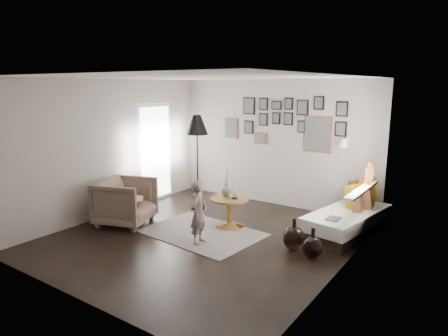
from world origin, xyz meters
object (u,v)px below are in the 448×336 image
Objects in this scene: demijohn_small at (312,247)px; child at (199,213)px; vase at (226,188)px; floor_lamp at (197,128)px; daybed at (349,217)px; demijohn_large at (294,238)px; armchair at (126,202)px; pedestal_table at (229,213)px; magazine_basket at (111,213)px.

child is (-1.70, -0.49, 0.34)m from demijohn_small.
vase is 0.26× the size of floor_lamp.
daybed is at bearing 7.28° from floor_lamp.
demijohn_large is (1.46, -0.32, -0.50)m from vase.
armchair is 1.67m from child.
child is (-1.81, -1.84, 0.23)m from daybed.
demijohn_small is 0.44× the size of child.
pedestal_table is 0.45m from vase.
pedestal_table is 2.05m from daybed.
floor_lamp is at bearing -37.35° from armchair.
vase is (-0.08, 0.02, 0.44)m from pedestal_table.
vase is at bearing 165.96° from pedestal_table.
armchair is at bearing -168.07° from demijohn_large.
daybed is 4.20× the size of demijohn_small.
floor_lamp reaches higher than child.
armchair is (-3.47, -1.86, 0.14)m from daybed.
child is at bearing -124.85° from daybed.
demijohn_small is at bearing -13.60° from vase.
pedestal_table is 0.75× the size of armchair.
floor_lamp is at bearing 154.51° from pedestal_table.
daybed is at bearing -80.73° from armchair.
demijohn_large is 1.52m from child.
floor_lamp is at bearing 161.48° from demijohn_small.
floor_lamp is at bearing -163.03° from daybed.
magazine_basket is at bearing -149.96° from vase.
daybed is at bearing -59.24° from child.
floor_lamp is 3.81× the size of demijohn_large.
child is at bearing -88.16° from pedestal_table.
magazine_basket is 3.70m from demijohn_small.
demijohn_large is at bearing 12.71° from magazine_basket.
floor_lamp reaches higher than armchair.
vase is 2.18m from magazine_basket.
magazine_basket is (-3.75, -1.97, -0.09)m from daybed.
child reaches higher than magazine_basket.
vase is at bearing 167.71° from demijohn_large.
vase reaches higher than magazine_basket.
demijohn_small reaches higher than magazine_basket.
armchair is 3.42m from demijohn_small.
armchair is at bearing -148.41° from vase.
vase is at bearing 166.40° from demijohn_small.
floor_lamp is at bearing 153.72° from vase.
pedestal_table is at bearing -14.04° from vase.
magazine_basket is (-0.77, -1.59, -1.46)m from floor_lamp.
armchair reaches higher than magazine_basket.
floor_lamp reaches higher than pedestal_table.
daybed is 2.08× the size of armchair.
demijohn_large is 0.49× the size of child.
demijohn_small is at bearing 9.70° from magazine_basket.
armchair is at bearing 20.65° from magazine_basket.
floor_lamp is 5.10× the size of magazine_basket.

